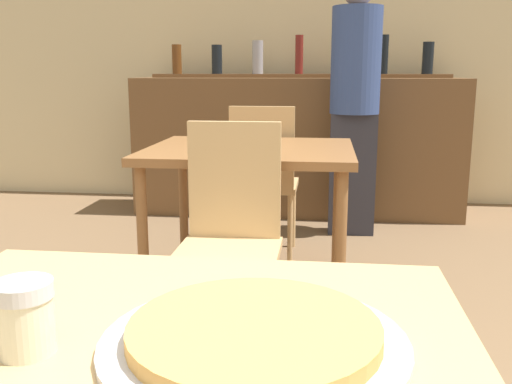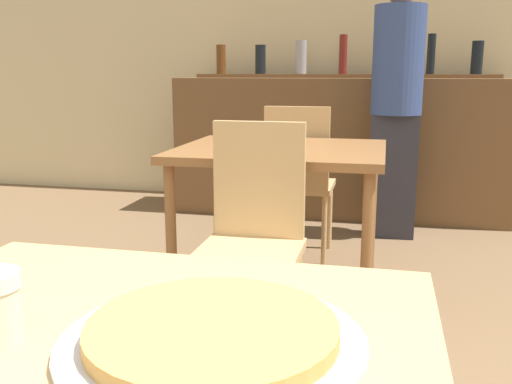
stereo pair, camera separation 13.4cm
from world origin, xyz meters
name	(u,v)px [view 1 (the left image)]	position (x,y,z in m)	size (l,w,h in m)	color
wall_back	(301,41)	(0.00, 4.36, 1.40)	(8.00, 0.05, 2.80)	beige
dining_table_far	(251,164)	(-0.14, 2.02, 0.69)	(1.01, 0.87, 0.78)	brown
bar_counter	(297,146)	(0.00, 3.86, 0.54)	(2.60, 0.56, 1.09)	brown
bar_back_shelf	(298,69)	(-0.01, 4.00, 1.16)	(2.39, 0.24, 0.34)	brown
chair_far_side_front	(231,225)	(-0.14, 1.42, 0.54)	(0.40, 0.40, 0.94)	tan
chair_far_side_back	(263,173)	(-0.14, 2.62, 0.54)	(0.40, 0.40, 0.94)	tan
pizza_tray	(254,336)	(0.13, -0.02, 0.78)	(0.43, 0.43, 0.04)	#B7B7BC
cheese_shaker	(25,317)	(-0.17, -0.08, 0.82)	(0.08, 0.08, 0.10)	beige
person_standing	(355,96)	(0.42, 3.28, 0.98)	(0.34, 0.34, 1.79)	#2D2D38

